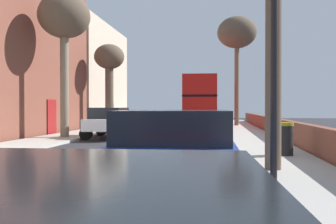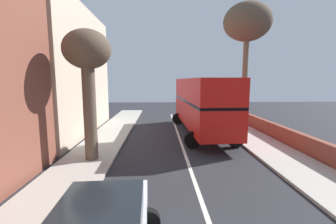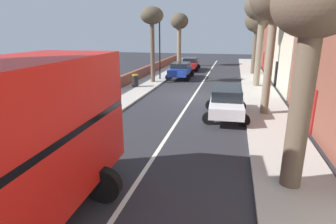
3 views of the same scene
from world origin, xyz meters
TOP-DOWN VIEW (x-y plane):
  - ground_plane at (0.00, 0.00)m, footprint 84.00×84.00m
  - road_centre_line at (0.00, 0.00)m, footprint 0.16×54.00m
  - sidewalk_left at (-4.90, 0.00)m, footprint 2.60×60.00m
  - sidewalk_right at (4.90, 0.00)m, footprint 2.60×60.00m
  - boundary_wall_right at (6.45, 0.00)m, footprint 0.36×54.00m
  - double_decker_bus at (1.70, 17.20)m, footprint 3.84×10.90m
  - parked_car_white_left_1 at (-2.50, 4.59)m, footprint 2.53×4.47m
  - parked_car_blue_right_2 at (2.50, -7.78)m, footprint 2.57×4.51m
  - street_tree_left_0 at (-4.67, 11.51)m, footprint 2.19×2.19m
  - street_tree_right_1 at (4.78, 16.96)m, footprint 3.30×3.30m
  - street_tree_left_2 at (-4.63, 3.67)m, footprint 2.65×2.65m
  - lamppost_right at (4.30, -6.39)m, footprint 0.32×0.32m
  - litter_bin_right at (5.30, -2.03)m, footprint 0.55×0.55m

SIDE VIEW (x-z plane):
  - ground_plane at x=0.00m, z-range 0.00..0.00m
  - road_centre_line at x=0.00m, z-range 0.00..0.01m
  - sidewalk_left at x=-4.90m, z-range 0.00..0.12m
  - sidewalk_right at x=4.90m, z-range 0.00..0.12m
  - boundary_wall_right at x=6.45m, z-range 0.00..1.03m
  - litter_bin_right at x=5.30m, z-range 0.12..1.17m
  - parked_car_blue_right_2 at x=2.50m, z-range 0.12..1.73m
  - parked_car_white_left_1 at x=-2.50m, z-range 0.11..1.74m
  - double_decker_bus at x=1.70m, z-range 0.32..4.38m
  - lamppost_right at x=4.30m, z-range 0.65..6.96m
  - street_tree_left_0 at x=-4.67m, z-range 1.81..7.93m
  - street_tree_left_2 at x=-4.63m, z-range 2.45..9.80m
  - street_tree_right_1 at x=4.78m, z-range 3.23..12.40m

